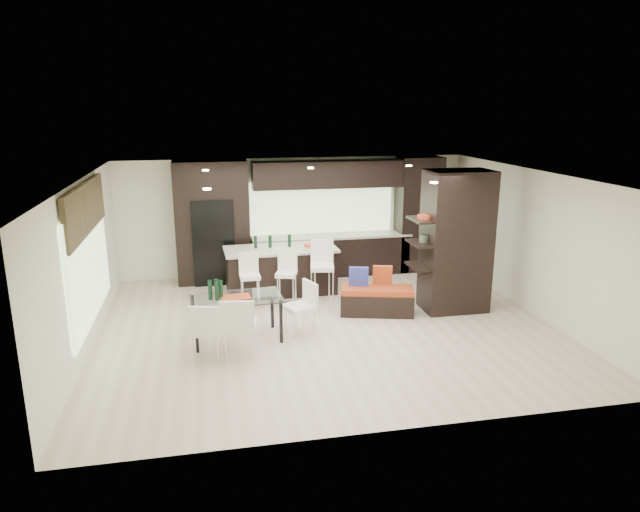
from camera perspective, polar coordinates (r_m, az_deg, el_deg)
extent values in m
plane|color=beige|center=(10.36, 0.67, -7.00)|extent=(8.00, 8.00, 0.00)
cube|color=white|center=(13.29, -2.50, 3.99)|extent=(8.00, 0.02, 2.70)
cube|color=white|center=(9.92, -22.53, -0.94)|extent=(0.02, 7.00, 2.70)
cube|color=white|center=(11.45, 20.67, 1.24)|extent=(0.02, 7.00, 2.70)
cube|color=white|center=(9.68, 0.72, 8.00)|extent=(8.00, 7.00, 0.02)
cube|color=#B2D199|center=(10.10, -22.10, -0.63)|extent=(0.04, 3.20, 1.90)
cube|color=#B2D199|center=(13.32, 0.07, 4.90)|extent=(3.40, 0.04, 1.20)
cube|color=brown|center=(9.91, -22.44, 4.40)|extent=(0.08, 3.00, 0.80)
cube|color=white|center=(9.93, 0.41, 8.05)|extent=(4.00, 3.00, 0.02)
cube|color=black|center=(13.06, -0.10, 3.80)|extent=(6.80, 0.68, 2.70)
cube|color=black|center=(12.85, -10.61, 1.53)|extent=(0.90, 0.68, 1.90)
cube|color=black|center=(11.12, 13.46, 1.42)|extent=(1.20, 0.80, 2.70)
cube|color=black|center=(12.04, -3.93, -1.44)|extent=(2.36, 1.07, 0.97)
cube|color=white|center=(11.23, -7.00, -3.00)|extent=(0.39, 0.39, 0.87)
cube|color=white|center=(11.30, -3.38, -2.78)|extent=(0.49, 0.49, 0.88)
cube|color=white|center=(11.36, 0.21, -2.25)|extent=(0.53, 0.53, 1.03)
cube|color=black|center=(10.90, 5.71, -4.47)|extent=(1.46, 0.87, 0.53)
cube|color=white|center=(9.77, -8.34, -6.22)|extent=(1.61, 1.00, 0.74)
cube|color=white|center=(9.02, -8.07, -7.33)|extent=(0.59, 0.59, 0.95)
cube|color=white|center=(9.03, -11.14, -7.63)|extent=(0.59, 0.59, 0.89)
cube|color=white|center=(9.85, -2.05, -5.52)|extent=(0.59, 0.59, 0.85)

